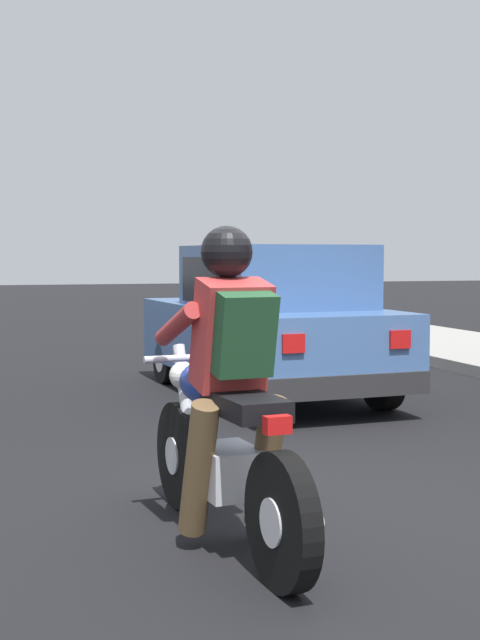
# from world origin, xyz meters

# --- Properties ---
(ground_plane) EXTENTS (80.00, 80.00, 0.00)m
(ground_plane) POSITION_xyz_m (0.00, 0.00, 0.00)
(ground_plane) COLOR black
(motorcycle_with_rider) EXTENTS (0.60, 2.02, 1.62)m
(motorcycle_with_rider) POSITION_xyz_m (-0.74, -0.30, 0.68)
(motorcycle_with_rider) COLOR black
(motorcycle_with_rider) RESTS_ON ground
(car_hatchback) EXTENTS (1.86, 3.87, 1.57)m
(car_hatchback) POSITION_xyz_m (1.02, 4.15, 0.77)
(car_hatchback) COLOR black
(car_hatchback) RESTS_ON ground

